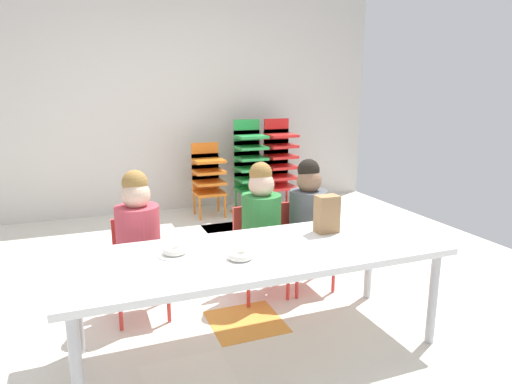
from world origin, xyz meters
TOP-DOWN VIEW (x-y plane):
  - ground_plane at (-0.01, 0.00)m, footprint 5.23×4.75m
  - back_wall at (0.00, 2.37)m, footprint 5.23×0.10m
  - craft_table at (-0.03, -0.73)m, footprint 1.98×0.72m
  - seated_child_near_camera at (-0.57, -0.15)m, footprint 0.32×0.31m
  - seated_child_middle_seat at (0.22, -0.15)m, footprint 0.32×0.31m
  - seated_child_far_right at (0.57, -0.15)m, footprint 0.32×0.31m
  - kid_chair_orange_stack at (0.42, 1.92)m, footprint 0.32×0.30m
  - kid_chair_green_stack at (0.91, 1.92)m, footprint 0.32×0.30m
  - kid_chair_red_stack at (1.28, 1.92)m, footprint 0.32×0.30m
  - paper_bag_brown at (0.45, -0.60)m, footprint 0.13×0.09m
  - paper_plate_near_edge at (-0.45, -0.65)m, footprint 0.18×0.18m
  - donut_powdered_on_plate at (-0.45, -0.65)m, footprint 0.12×0.12m
  - donut_powdered_loose at (-0.16, -0.82)m, footprint 0.13×0.13m

SIDE VIEW (x-z plane):
  - ground_plane at x=-0.01m, z-range -0.02..0.00m
  - kid_chair_orange_stack at x=0.42m, z-range 0.06..0.86m
  - craft_table at x=-0.03m, z-range 0.24..0.80m
  - seated_child_near_camera at x=-0.57m, z-range 0.10..1.01m
  - seated_child_middle_seat at x=0.22m, z-range 0.10..1.01m
  - seated_child_far_right at x=0.57m, z-range 0.10..1.01m
  - paper_plate_near_edge at x=-0.45m, z-range 0.56..0.57m
  - kid_chair_green_stack at x=0.91m, z-range 0.06..1.10m
  - kid_chair_red_stack at x=1.28m, z-range 0.06..1.10m
  - donut_powdered_loose at x=-0.16m, z-range 0.56..0.60m
  - donut_powdered_on_plate at x=-0.45m, z-range 0.57..0.61m
  - paper_bag_brown at x=0.45m, z-range 0.56..0.78m
  - back_wall at x=0.00m, z-range 0.00..2.46m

